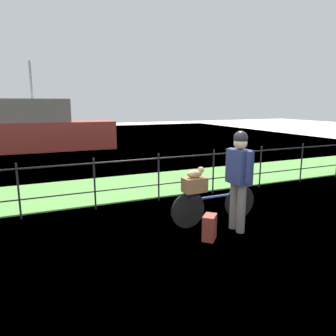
% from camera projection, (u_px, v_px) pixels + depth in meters
% --- Properties ---
extents(ground_plane, '(60.00, 60.00, 0.00)m').
position_uv_depth(ground_plane, '(175.00, 251.00, 4.65)').
color(ground_plane, beige).
extents(grass_strip, '(27.00, 2.40, 0.03)m').
position_uv_depth(grass_strip, '(112.00, 188.00, 7.98)').
color(grass_strip, '#569342').
rests_on(grass_strip, ground).
extents(harbor_water, '(30.00, 30.00, 0.00)m').
position_uv_depth(harbor_water, '(73.00, 150.00, 14.38)').
color(harbor_water, slate).
rests_on(harbor_water, ground).
extents(iron_fence, '(18.04, 0.04, 1.06)m').
position_uv_depth(iron_fence, '(128.00, 177.00, 6.62)').
color(iron_fence, black).
rests_on(iron_fence, ground).
extents(bicycle_main, '(1.72, 0.17, 0.63)m').
position_uv_depth(bicycle_main, '(214.00, 205.00, 5.66)').
color(bicycle_main, black).
rests_on(bicycle_main, ground).
extents(wooden_crate, '(0.40, 0.25, 0.25)m').
position_uv_depth(wooden_crate, '(194.00, 185.00, 5.41)').
color(wooden_crate, brown).
rests_on(wooden_crate, bicycle_main).
extents(terrier_dog, '(0.32, 0.15, 0.18)m').
position_uv_depth(terrier_dog, '(196.00, 173.00, 5.38)').
color(terrier_dog, tan).
rests_on(terrier_dog, wooden_crate).
extents(cyclist_person, '(0.27, 0.54, 1.68)m').
position_uv_depth(cyclist_person, '(239.00, 172.00, 5.20)').
color(cyclist_person, slate).
rests_on(cyclist_person, ground).
extents(backpack_on_paving, '(0.32, 0.33, 0.40)m').
position_uv_depth(backpack_on_paving, '(209.00, 227.00, 4.99)').
color(backpack_on_paving, maroon).
rests_on(backpack_on_paving, ground).
extents(moored_boat_near, '(7.01, 1.78, 3.90)m').
position_uv_depth(moored_boat_near, '(35.00, 131.00, 14.15)').
color(moored_boat_near, '#9E3328').
rests_on(moored_boat_near, ground).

